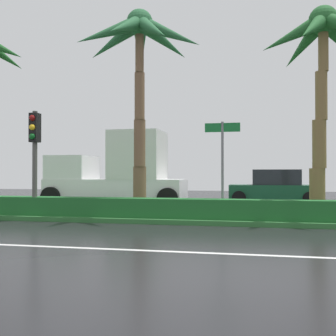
# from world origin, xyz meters

# --- Properties ---
(ground_plane) EXTENTS (90.00, 42.00, 0.10)m
(ground_plane) POSITION_xyz_m (0.00, 9.00, -0.05)
(ground_plane) COLOR black
(near_lane_divider_stripe) EXTENTS (81.00, 0.14, 0.01)m
(near_lane_divider_stripe) POSITION_xyz_m (0.00, 2.00, 0.00)
(near_lane_divider_stripe) COLOR white
(near_lane_divider_stripe) RESTS_ON ground_plane
(median_strip) EXTENTS (85.50, 4.00, 0.15)m
(median_strip) POSITION_xyz_m (0.00, 8.00, 0.07)
(median_strip) COLOR #2D6B33
(median_strip) RESTS_ON ground_plane
(median_hedge) EXTENTS (76.50, 0.70, 0.60)m
(median_hedge) POSITION_xyz_m (0.00, 6.60, 0.45)
(median_hedge) COLOR #1E6028
(median_hedge) RESTS_ON median_strip
(palm_tree_centre_left) EXTENTS (4.46, 4.49, 7.01)m
(palm_tree_centre_left) POSITION_xyz_m (-3.06, 7.57, 5.82)
(palm_tree_centre_left) COLOR brown
(palm_tree_centre_left) RESTS_ON median_strip
(palm_tree_centre) EXTENTS (4.08, 3.73, 6.72)m
(palm_tree_centre) POSITION_xyz_m (2.94, 7.81, 5.44)
(palm_tree_centre) COLOR brown
(palm_tree_centre) RESTS_ON median_strip
(traffic_signal_median_left) EXTENTS (0.28, 0.43, 3.44)m
(traffic_signal_median_left) POSITION_xyz_m (-6.31, 6.38, 2.52)
(traffic_signal_median_left) COLOR #4C4C47
(traffic_signal_median_left) RESTS_ON median_strip
(street_name_sign) EXTENTS (1.10, 0.08, 3.00)m
(street_name_sign) POSITION_xyz_m (-0.19, 6.98, 2.08)
(street_name_sign) COLOR slate
(street_name_sign) RESTS_ON median_strip
(box_truck_lead) EXTENTS (6.40, 2.64, 3.46)m
(box_truck_lead) POSITION_xyz_m (-5.44, 12.27, 1.55)
(box_truck_lead) COLOR white
(box_truck_lead) RESTS_ON ground_plane
(car_in_traffic_leading) EXTENTS (4.30, 2.02, 1.72)m
(car_in_traffic_leading) POSITION_xyz_m (1.75, 15.21, 0.83)
(car_in_traffic_leading) COLOR #195133
(car_in_traffic_leading) RESTS_ON ground_plane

